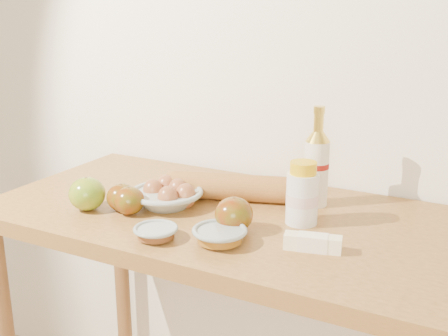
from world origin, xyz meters
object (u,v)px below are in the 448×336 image
Objects in this scene: table at (230,258)px; baguette at (240,188)px; bourbon_bottle at (316,166)px; egg_bowl at (168,196)px; cream_bottle at (302,195)px.

baguette is (-0.01, 0.09, 0.16)m from table.
bourbon_bottle is 0.38m from egg_bowl.
bourbon_bottle is (0.17, 0.15, 0.23)m from table.
egg_bowl is 0.19m from baguette.
bourbon_bottle is at bearing 41.21° from table.
egg_bowl is (-0.16, -0.03, 0.15)m from table.
bourbon_bottle is 1.03× the size of egg_bowl.
cream_bottle is 0.61× the size of egg_bowl.
egg_bowl is (-0.32, -0.18, -0.08)m from bourbon_bottle.
cream_bottle is at bearing -74.58° from bourbon_bottle.
cream_bottle is (0.01, -0.13, -0.03)m from bourbon_bottle.
egg_bowl is 0.59× the size of baguette.
cream_bottle is 0.34m from egg_bowl.
bourbon_bottle reaches higher than egg_bowl.
bourbon_bottle reaches higher than cream_bottle.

